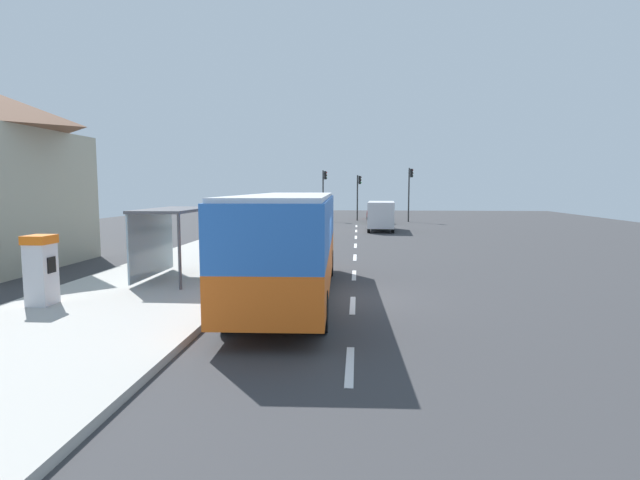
{
  "coord_description": "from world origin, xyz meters",
  "views": [
    {
      "loc": [
        0.39,
        -15.35,
        3.42
      ],
      "look_at": [
        -1.0,
        2.87,
        1.5
      ],
      "focal_mm": 28.13,
      "sensor_mm": 36.0,
      "label": 1
    }
  ],
  "objects_px": {
    "sedan_near": "(378,215)",
    "traffic_light_near_side": "(410,186)",
    "sedan_far": "(376,212)",
    "traffic_light_median": "(358,190)",
    "bus": "(290,239)",
    "recycling_bin_orange": "(231,264)",
    "recycling_bin_green": "(236,261)",
    "bus_shelter": "(166,225)",
    "ticket_machine": "(41,269)",
    "white_van": "(381,214)",
    "traffic_light_far_side": "(324,187)"
  },
  "relations": [
    {
      "from": "bus",
      "to": "white_van",
      "type": "bearing_deg",
      "value": 80.96
    },
    {
      "from": "sedan_far",
      "to": "recycling_bin_orange",
      "type": "height_order",
      "value": "sedan_far"
    },
    {
      "from": "traffic_light_near_side",
      "to": "recycling_bin_orange",
      "type": "bearing_deg",
      "value": -106.48
    },
    {
      "from": "bus",
      "to": "bus_shelter",
      "type": "height_order",
      "value": "bus"
    },
    {
      "from": "sedan_far",
      "to": "traffic_light_median",
      "type": "relative_size",
      "value": 0.96
    },
    {
      "from": "recycling_bin_green",
      "to": "bus_shelter",
      "type": "height_order",
      "value": "bus_shelter"
    },
    {
      "from": "sedan_far",
      "to": "traffic_light_near_side",
      "type": "relative_size",
      "value": 0.84
    },
    {
      "from": "ticket_machine",
      "to": "bus_shelter",
      "type": "relative_size",
      "value": 0.48
    },
    {
      "from": "ticket_machine",
      "to": "bus_shelter",
      "type": "height_order",
      "value": "bus_shelter"
    },
    {
      "from": "traffic_light_far_side",
      "to": "recycling_bin_orange",
      "type": "bearing_deg",
      "value": -91.87
    },
    {
      "from": "sedan_far",
      "to": "recycling_bin_orange",
      "type": "distance_m",
      "value": 37.8
    },
    {
      "from": "white_van",
      "to": "sedan_near",
      "type": "xyz_separation_m",
      "value": [
        0.1,
        8.65,
        -0.55
      ]
    },
    {
      "from": "traffic_light_far_side",
      "to": "traffic_light_median",
      "type": "relative_size",
      "value": 1.1
    },
    {
      "from": "ticket_machine",
      "to": "traffic_light_median",
      "type": "distance_m",
      "value": 40.05
    },
    {
      "from": "white_van",
      "to": "recycling_bin_orange",
      "type": "height_order",
      "value": "white_van"
    },
    {
      "from": "sedan_near",
      "to": "traffic_light_median",
      "type": "xyz_separation_m",
      "value": [
        -1.9,
        3.57,
        2.34
      ]
    },
    {
      "from": "traffic_light_far_side",
      "to": "bus_shelter",
      "type": "xyz_separation_m",
      "value": [
        -3.31,
        -34.0,
        -1.32
      ]
    },
    {
      "from": "recycling_bin_orange",
      "to": "recycling_bin_green",
      "type": "xyz_separation_m",
      "value": [
        0.0,
        0.7,
        0.0
      ]
    },
    {
      "from": "bus",
      "to": "ticket_machine",
      "type": "relative_size",
      "value": 5.71
    },
    {
      "from": "bus",
      "to": "recycling_bin_green",
      "type": "xyz_separation_m",
      "value": [
        -2.49,
        3.14,
        -1.19
      ]
    },
    {
      "from": "recycling_bin_orange",
      "to": "sedan_near",
      "type": "bearing_deg",
      "value": 78.08
    },
    {
      "from": "sedan_near",
      "to": "bus_shelter",
      "type": "xyz_separation_m",
      "value": [
        -8.71,
        -31.23,
        1.31
      ]
    },
    {
      "from": "bus",
      "to": "sedan_far",
      "type": "height_order",
      "value": "bus"
    },
    {
      "from": "sedan_near",
      "to": "traffic_light_near_side",
      "type": "height_order",
      "value": "traffic_light_near_side"
    },
    {
      "from": "recycling_bin_orange",
      "to": "ticket_machine",
      "type": "bearing_deg",
      "value": -131.46
    },
    {
      "from": "sedan_far",
      "to": "ticket_machine",
      "type": "relative_size",
      "value": 2.31
    },
    {
      "from": "sedan_far",
      "to": "traffic_light_far_side",
      "type": "relative_size",
      "value": 0.87
    },
    {
      "from": "bus",
      "to": "recycling_bin_orange",
      "type": "xyz_separation_m",
      "value": [
        -2.49,
        2.44,
        -1.19
      ]
    },
    {
      "from": "sedan_far",
      "to": "traffic_light_median",
      "type": "height_order",
      "value": "traffic_light_median"
    },
    {
      "from": "traffic_light_median",
      "to": "bus_shelter",
      "type": "relative_size",
      "value": 1.17
    },
    {
      "from": "sedan_far",
      "to": "bus_shelter",
      "type": "height_order",
      "value": "bus_shelter"
    },
    {
      "from": "sedan_near",
      "to": "ticket_machine",
      "type": "distance_m",
      "value": 37.02
    },
    {
      "from": "bus",
      "to": "recycling_bin_green",
      "type": "distance_m",
      "value": 4.18
    },
    {
      "from": "sedan_far",
      "to": "traffic_light_near_side",
      "type": "height_order",
      "value": "traffic_light_near_side"
    },
    {
      "from": "traffic_light_near_side",
      "to": "sedan_near",
      "type": "bearing_deg",
      "value": -148.3
    },
    {
      "from": "traffic_light_near_side",
      "to": "recycling_bin_green",
      "type": "bearing_deg",
      "value": -106.82
    },
    {
      "from": "white_van",
      "to": "recycling_bin_green",
      "type": "bearing_deg",
      "value": -106.61
    },
    {
      "from": "ticket_machine",
      "to": "traffic_light_median",
      "type": "height_order",
      "value": "traffic_light_median"
    },
    {
      "from": "sedan_far",
      "to": "bus_shelter",
      "type": "xyz_separation_m",
      "value": [
        -8.72,
        -37.66,
        1.31
      ]
    },
    {
      "from": "ticket_machine",
      "to": "recycling_bin_green",
      "type": "xyz_separation_m",
      "value": [
        4.12,
        5.36,
        -0.52
      ]
    },
    {
      "from": "recycling_bin_green",
      "to": "ticket_machine",
      "type": "bearing_deg",
      "value": -127.53
    },
    {
      "from": "recycling_bin_green",
      "to": "traffic_light_near_side",
      "type": "xyz_separation_m",
      "value": [
        9.7,
        32.08,
        2.87
      ]
    },
    {
      "from": "traffic_light_far_side",
      "to": "traffic_light_median",
      "type": "height_order",
      "value": "traffic_light_far_side"
    },
    {
      "from": "traffic_light_near_side",
      "to": "traffic_light_median",
      "type": "distance_m",
      "value": 5.35
    },
    {
      "from": "white_van",
      "to": "recycling_bin_orange",
      "type": "distance_m",
      "value": 23.07
    },
    {
      "from": "sedan_far",
      "to": "bus_shelter",
      "type": "distance_m",
      "value": 38.68
    },
    {
      "from": "sedan_near",
      "to": "recycling_bin_orange",
      "type": "distance_m",
      "value": 31.48
    },
    {
      "from": "sedan_far",
      "to": "ticket_machine",
      "type": "height_order",
      "value": "ticket_machine"
    },
    {
      "from": "sedan_far",
      "to": "ticket_machine",
      "type": "bearing_deg",
      "value": -104.23
    },
    {
      "from": "bus",
      "to": "white_van",
      "type": "height_order",
      "value": "bus"
    }
  ]
}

